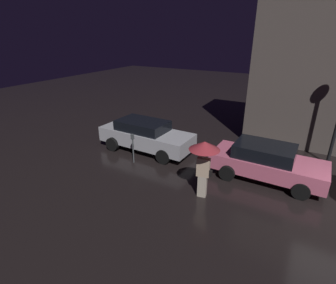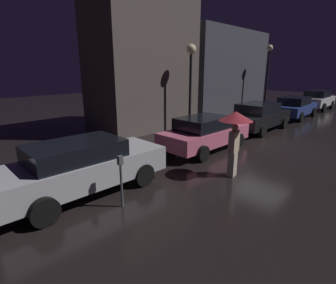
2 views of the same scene
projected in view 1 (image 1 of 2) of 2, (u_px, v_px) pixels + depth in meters
The scene contains 5 objects.
building_facade_left at pixel (321, 68), 12.55m from camera, with size 6.06×3.00×7.56m.
parked_car_silver at pixel (145, 135), 12.58m from camera, with size 4.65×1.88×1.49m.
parked_car_pink at pixel (266, 161), 10.12m from camera, with size 4.25×1.92×1.41m.
pedestrian_with_umbrella at pixel (204, 154), 8.64m from camera, with size 1.03×1.03×2.08m.
parking_meter at pixel (133, 145), 11.33m from camera, with size 0.12×0.10×1.34m.
Camera 1 is at (-1.68, -8.39, 5.34)m, focal length 28.00 mm.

